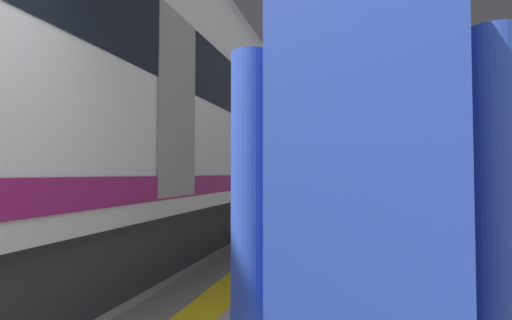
{
  "coord_description": "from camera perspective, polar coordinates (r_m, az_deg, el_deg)",
  "views": [
    {
      "loc": [
        0.48,
        -0.84,
        1.14
      ],
      "look_at": [
        -1.14,
        5.64,
        1.38
      ],
      "focal_mm": 27.6,
      "sensor_mm": 36.0,
      "label": 1
    }
  ],
  "objects": [
    {
      "name": "suitcase_near",
      "position": [
        6.46,
        11.1,
        -9.22
      ],
      "size": [
        0.44,
        0.37,
        0.99
      ],
      "color": "#9E9EA3",
      "rests_on": "ground"
    },
    {
      "name": "safety_line_strip",
      "position": [
        10.97,
        7.61,
        -7.97
      ],
      "size": [
        0.36,
        80.0,
        0.01
      ],
      "primitive_type": "cube",
      "color": "yellow",
      "rests_on": "ground"
    },
    {
      "name": "traveller_foreground",
      "position": [
        0.81,
        15.33,
        -11.67
      ],
      "size": [
        0.54,
        0.23,
        1.73
      ],
      "color": "#383842",
      "rests_on": "ground"
    },
    {
      "name": "waste_bin",
      "position": [
        10.19,
        26.85,
        -5.67
      ],
      "size": [
        0.46,
        0.46,
        0.91
      ],
      "color": "#4C4C51",
      "rests_on": "ground"
    },
    {
      "name": "passenger_near",
      "position": [
        6.51,
        14.0,
        -3.88
      ],
      "size": [
        0.46,
        0.37,
        1.56
      ],
      "color": "black",
      "rests_on": "ground"
    },
    {
      "name": "tactile_edge_band",
      "position": [
        11.01,
        5.94,
        -7.96
      ],
      "size": [
        0.6,
        80.0,
        0.01
      ],
      "primitive_type": "cube",
      "color": "slate",
      "rests_on": "ground"
    },
    {
      "name": "high_speed_train",
      "position": [
        10.08,
        -5.35,
        5.75
      ],
      "size": [
        2.94,
        35.88,
        4.97
      ],
      "color": "#38383D",
      "rests_on": "ground"
    }
  ]
}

